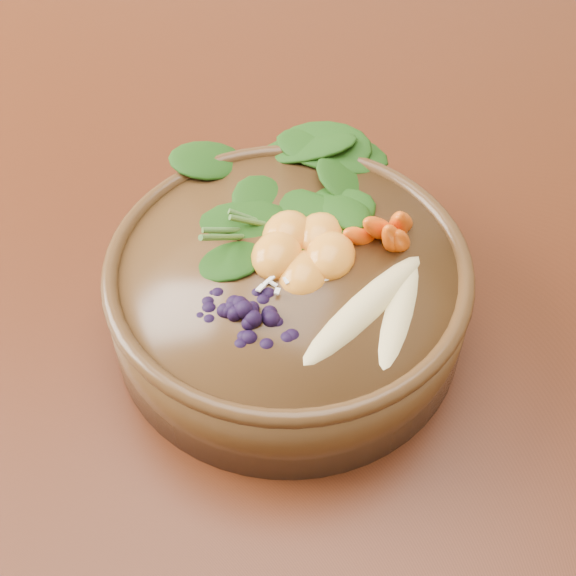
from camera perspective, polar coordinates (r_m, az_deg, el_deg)
name	(u,v)px	position (r m, az deg, el deg)	size (l,w,h in m)	color
ground	(248,505)	(1.37, -2.88, -15.15)	(4.00, 4.00, 0.00)	#381E0F
dining_table	(224,220)	(0.83, -4.60, 4.87)	(1.60, 0.90, 0.75)	#331C0C
stoneware_bowl	(288,297)	(0.59, 0.00, -0.63)	(0.26, 0.26, 0.07)	#4D3015
kale_heap	(286,180)	(0.60, -0.11, 7.71)	(0.17, 0.15, 0.04)	#1A400E
carrot_cluster	(402,199)	(0.57, 8.08, 6.31)	(0.05, 0.05, 0.07)	orange
banana_halves	(383,298)	(0.53, 6.80, -0.69)	(0.08, 0.14, 0.03)	#E0CC84
mandarin_cluster	(304,238)	(0.56, 1.12, 3.56)	(0.08, 0.08, 0.03)	orange
blueberry_pile	(243,297)	(0.52, -3.23, -0.66)	(0.12, 0.09, 0.04)	black
coconut_flakes	(275,278)	(0.55, -0.94, 0.72)	(0.08, 0.06, 0.01)	white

